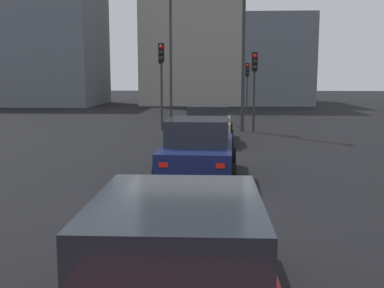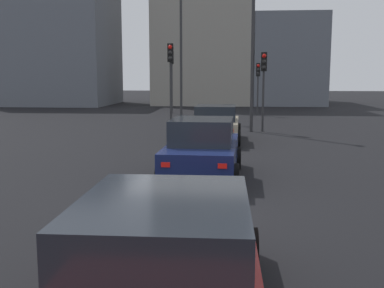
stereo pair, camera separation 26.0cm
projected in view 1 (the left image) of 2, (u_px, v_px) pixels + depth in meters
ground_plane at (192, 208)px, 9.79m from camera, size 160.00×160.00×0.20m
car_beige_lead at (208, 124)px, 19.02m from camera, size 4.14×2.09×1.50m
car_navy_second at (199, 150)px, 12.10m from camera, size 4.17×2.08×1.59m
car_red_third at (179, 267)px, 4.71m from camera, size 4.83×2.11×1.50m
traffic_light_near_left at (247, 78)px, 31.75m from camera, size 0.32×0.29×3.59m
traffic_light_near_right at (254, 75)px, 22.18m from camera, size 0.32×0.29×3.81m
traffic_light_far_left at (161, 69)px, 32.99m from camera, size 0.32×0.28×4.46m
traffic_light_far_right at (161, 68)px, 22.67m from camera, size 0.32×0.28×4.27m
street_lamp_kerbside at (244, 30)px, 21.92m from camera, size 0.56×0.36×8.37m
street_lamp_far at (171, 38)px, 28.69m from camera, size 0.56×0.36×8.76m
building_facade_left at (272, 62)px, 47.02m from camera, size 12.83×6.59×8.35m
building_facade_center at (193, 13)px, 45.61m from camera, size 10.54×9.34×17.80m
building_facade_right at (44, 43)px, 43.69m from camera, size 9.50×10.46×11.65m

